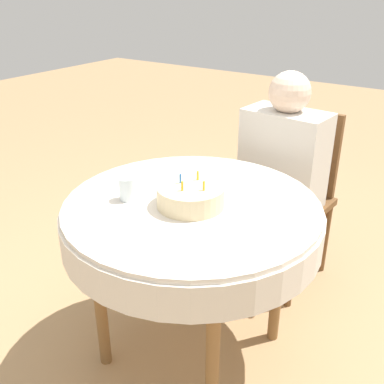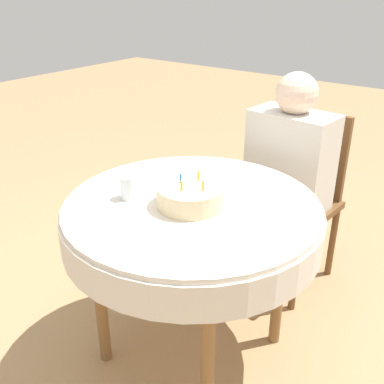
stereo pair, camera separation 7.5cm
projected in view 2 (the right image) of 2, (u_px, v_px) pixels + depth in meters
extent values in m
plane|color=#A37F56|center=(192.00, 348.00, 2.06)|extent=(12.00, 12.00, 0.00)
cylinder|color=silver|center=(192.00, 205.00, 1.74)|extent=(1.00, 1.00, 0.02)
cylinder|color=silver|center=(192.00, 222.00, 1.77)|extent=(1.02, 1.02, 0.14)
cylinder|color=brown|center=(99.00, 291.00, 1.85)|extent=(0.05, 0.05, 0.73)
cylinder|color=brown|center=(208.00, 351.00, 1.56)|extent=(0.05, 0.05, 0.73)
cylinder|color=brown|center=(181.00, 236.00, 2.25)|extent=(0.05, 0.05, 0.73)
cylinder|color=brown|center=(280.00, 276.00, 1.95)|extent=(0.05, 0.05, 0.73)
cube|color=brown|center=(285.00, 206.00, 2.38)|extent=(0.49, 0.49, 0.04)
cube|color=brown|center=(310.00, 152.00, 2.41)|extent=(0.41, 0.07, 0.46)
cylinder|color=brown|center=(230.00, 245.00, 2.46)|extent=(0.04, 0.04, 0.42)
cylinder|color=brown|center=(295.00, 274.00, 2.22)|extent=(0.04, 0.04, 0.42)
cylinder|color=brown|center=(271.00, 218.00, 2.73)|extent=(0.04, 0.04, 0.42)
cylinder|color=brown|center=(332.00, 242.00, 2.49)|extent=(0.04, 0.04, 0.42)
cylinder|color=beige|center=(249.00, 246.00, 2.42)|extent=(0.09, 0.09, 0.46)
cylinder|color=beige|center=(282.00, 260.00, 2.30)|extent=(0.09, 0.09, 0.46)
cube|color=beige|center=(290.00, 160.00, 2.26)|extent=(0.43, 0.26, 0.49)
sphere|color=beige|center=(297.00, 93.00, 2.12)|extent=(0.20, 0.20, 0.20)
cylinder|color=beige|center=(190.00, 196.00, 1.70)|extent=(0.26, 0.26, 0.08)
cylinder|color=gold|center=(203.00, 186.00, 1.64)|extent=(0.01, 0.01, 0.04)
cylinder|color=gold|center=(198.00, 176.00, 1.72)|extent=(0.01, 0.01, 0.04)
cylinder|color=blue|center=(181.00, 178.00, 1.70)|extent=(0.01, 0.01, 0.04)
cylinder|color=gold|center=(182.00, 186.00, 1.64)|extent=(0.01, 0.01, 0.04)
cylinder|color=silver|center=(128.00, 187.00, 1.75)|extent=(0.06, 0.06, 0.09)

